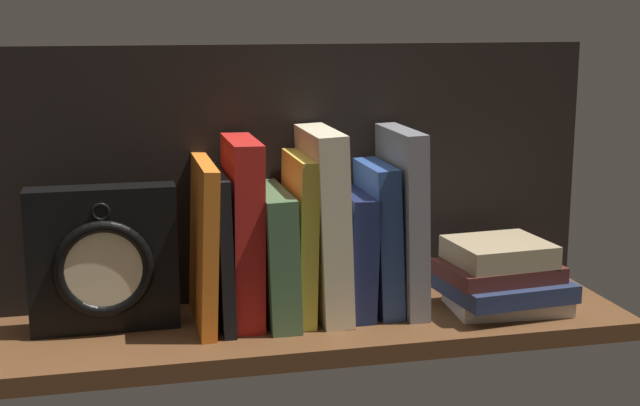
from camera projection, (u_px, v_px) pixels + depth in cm
name	position (u px, v px, depth cm)	size (l,w,h in cm)	color
ground_plane	(313.00, 328.00, 125.06)	(88.07, 23.82, 2.50)	brown
back_panel	(296.00, 173.00, 131.73)	(88.07, 1.20, 37.02)	black
book_orange_pandolfini	(204.00, 244.00, 121.36)	(2.03, 16.89, 22.14)	orange
book_black_skeptic	(220.00, 248.00, 121.99)	(1.66, 15.85, 20.74)	black
book_red_requiem	(242.00, 231.00, 122.26)	(3.96, 13.90, 24.98)	red
book_green_romantic	(274.00, 254.00, 123.96)	(4.01, 16.58, 17.92)	#476B44
book_yellow_seinlanguage	(299.00, 237.00, 124.29)	(2.41, 13.97, 22.50)	gold
book_cream_twain	(324.00, 223.00, 124.73)	(4.02, 15.47, 25.90)	beige
book_navy_bierce	(353.00, 252.00, 126.59)	(3.72, 13.27, 17.07)	#192147
book_blue_modern	(379.00, 237.00, 127.04)	(3.22, 12.46, 20.96)	#2D4C8E
book_gray_chess	(402.00, 220.00, 127.33)	(2.99, 14.88, 25.68)	gray
framed_clock	(103.00, 260.00, 118.75)	(19.29, 5.74, 19.29)	black
book_stack_side	(502.00, 277.00, 128.01)	(18.11, 15.00, 9.95)	beige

